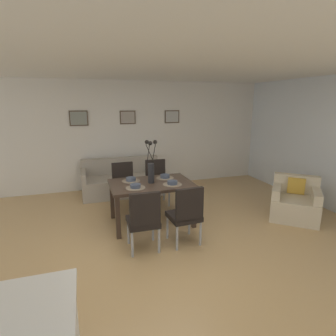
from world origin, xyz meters
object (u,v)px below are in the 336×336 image
Objects in this scene: centerpiece_vase at (151,167)px; bowl_far_right at (165,176)px; bowl_near_right at (131,179)px; framed_picture_right at (172,117)px; dining_chair_near_left at (144,218)px; dining_table at (151,188)px; dining_chair_far_left at (186,213)px; bowl_far_left at (172,182)px; framed_picture_left at (79,118)px; bowl_near_left at (135,186)px; sofa at (123,182)px; armchair at (295,203)px; framed_picture_center at (128,117)px; dining_chair_far_right at (157,180)px; dining_chair_near_right at (124,183)px.

bowl_far_right is (0.31, 0.21, -0.24)m from centerpiece_vase.
bowl_far_right is (0.63, 0.00, 0.00)m from bowl_near_right.
bowl_near_right is at bearing -125.32° from framed_picture_right.
dining_chair_near_left is 2.40× the size of framed_picture_right.
dining_chair_far_left is (0.30, -0.89, -0.14)m from dining_table.
bowl_near_right is 1.00× the size of bowl_far_left.
dining_table is 3.39× the size of framed_picture_left.
framed_picture_left is at bearing -180.00° from framed_picture_right.
bowl_near_left is 2.04m from sofa.
armchair is (2.29, 0.32, -0.23)m from dining_chair_far_left.
framed_picture_left is at bearing 142.75° from armchair.
bowl_near_right is (-0.62, 1.10, 0.27)m from dining_chair_far_left.
sofa is 1.56m from framed_picture_center.
dining_chair_far_right reaches higher than dining_table.
centerpiece_vase is (0.00, 0.00, 0.37)m from dining_table.
dining_chair_far_right is at bearing 69.25° from dining_chair_near_left.
bowl_far_left is 3.00m from framed_picture_left.
centerpiece_vase is 2.61m from framed_picture_right.
framed_picture_right reaches higher than dining_table.
dining_chair_near_right is 1.27m from bowl_far_left.
dining_chair_far_left is at bearing -48.04° from bowl_near_left.
dining_chair_far_right is 0.74m from bowl_far_right.
dining_chair_far_right reaches higher than bowl_far_left.
dining_chair_near_left is at bearing -96.11° from framed_picture_center.
framed_picture_right is (0.83, 3.14, 1.23)m from dining_chair_far_left.
armchair is at bearing -19.14° from bowl_far_right.
dining_chair_far_right reaches higher than bowl_far_right.
framed_picture_right is at bearing 71.70° from bowl_far_left.
sofa is at bearing 87.67° from bowl_near_right.
dining_chair_far_left is 0.96m from bowl_near_left.
dining_chair_near_right reaches higher than armchair.
bowl_near_left is 3.00m from framed_picture_right.
bowl_far_right is at bearing -54.68° from framed_picture_left.
bowl_far_left is at bearing -59.57° from framed_picture_left.
centerpiece_vase reaches higher than dining_chair_near_right.
bowl_far_right is 2.67m from framed_picture_left.
dining_chair_far_right is 0.99m from bowl_near_right.
armchair is (2.27, -0.79, -0.49)m from bowl_far_right.
bowl_near_left reaches higher than sofa.
framed_picture_right is (1.44, 2.45, 0.96)m from bowl_near_left.
framed_picture_center is (-0.00, 2.25, 1.08)m from dining_table.
framed_picture_right reaches higher than dining_chair_near_right.
framed_picture_left is at bearing 125.32° from bowl_far_right.
bowl_far_left is 0.09× the size of sofa.
dining_chair_far_left is at bearing -78.26° from sofa.
bowl_far_left is 2.76m from framed_picture_right.
dining_chair_near_right reaches higher than dining_table.
centerpiece_vase is 4.32× the size of bowl_near_left.
bowl_far_right is (0.31, 0.21, 0.13)m from dining_table.
bowl_near_right is (-0.66, -0.69, 0.27)m from dining_chair_far_right.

